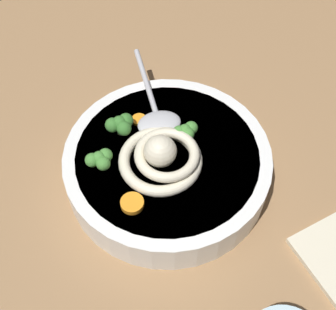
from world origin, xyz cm
name	(u,v)px	position (x,y,z in cm)	size (l,w,h in cm)	color
table_slab	(186,169)	(0.00, 0.00, 1.32)	(103.05, 103.05, 2.64)	#936D47
soup_bowl	(168,166)	(-3.35, -0.14, 5.39)	(27.77, 27.77, 5.32)	white
noodle_pile	(162,157)	(-4.76, -0.74, 9.46)	(11.97, 11.73, 4.81)	beige
soup_spoon	(157,116)	(-0.90, 5.61, 8.76)	(9.88, 17.15, 1.60)	#B7B7BC
broccoli_floret_left	(120,124)	(-6.18, 6.58, 9.90)	(3.91, 3.36, 3.09)	#7A9E60
broccoli_floret_near_spoon	(100,159)	(-11.38, 3.51, 9.75)	(3.60, 3.10, 2.85)	#7A9E60
broccoli_floret_center	(187,132)	(0.14, 0.39, 9.73)	(3.56, 3.06, 2.82)	#7A9E60
carrot_slice_front	(132,203)	(-11.38, -3.46, 8.34)	(2.90, 2.90, 0.75)	orange
carrot_slice_far	(139,120)	(-3.00, 6.95, 8.21)	(2.04, 2.04, 0.50)	orange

